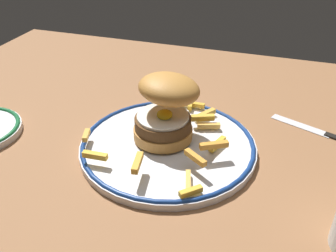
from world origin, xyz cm
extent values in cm
cube|color=brown|center=(0.00, 0.00, -2.00)|extent=(123.36, 86.10, 4.00)
cylinder|color=silver|center=(-2.40, -4.49, 0.60)|extent=(29.12, 29.12, 1.20)
torus|color=navy|center=(-2.40, -4.49, 1.20)|extent=(28.72, 28.72, 0.80)
cylinder|color=#BC7C36|center=(-3.62, -3.44, 2.50)|extent=(9.82, 9.82, 1.80)
cylinder|color=#52331A|center=(-3.62, -3.44, 4.36)|extent=(9.32, 9.32, 1.92)
cylinder|color=white|center=(-3.62, -3.44, 5.57)|extent=(8.52, 8.52, 0.50)
ellipsoid|color=yellow|center=(-3.18, -3.84, 6.24)|extent=(2.60, 2.60, 1.40)
ellipsoid|color=#BC7F39|center=(-3.17, -1.51, 9.74)|extent=(14.52, 14.51, 5.76)
cube|color=gold|center=(-2.04, 8.22, 1.99)|extent=(1.25, 3.28, 0.78)
cube|color=gold|center=(-1.69, 8.27, 2.02)|extent=(4.76, 0.86, 0.84)
cube|color=orange|center=(5.58, -6.34, 3.83)|extent=(4.34, 3.01, 0.89)
cube|color=gold|center=(4.49, -15.53, 2.01)|extent=(3.03, 2.95, 0.83)
cube|color=gold|center=(1.51, 5.20, 2.06)|extent=(3.24, 4.47, 0.92)
cube|color=gold|center=(5.59, -3.26, 2.03)|extent=(2.17, 4.23, 0.86)
cube|color=gold|center=(3.57, -13.54, 1.95)|extent=(1.87, 4.44, 0.70)
cube|color=gold|center=(-6.44, 2.20, 2.05)|extent=(1.73, 3.92, 0.89)
cube|color=gold|center=(-3.81, -14.14, 3.92)|extent=(1.64, 4.35, 0.93)
cube|color=gold|center=(-15.10, -8.63, 2.82)|extent=(1.67, 3.08, 0.81)
cube|color=gold|center=(1.73, 2.43, 3.01)|extent=(4.10, 2.41, 0.94)
cube|color=gold|center=(-11.06, -13.32, 2.94)|extent=(3.95, 1.12, 0.90)
cube|color=#E8AF4C|center=(3.01, 1.74, 2.02)|extent=(4.03, 2.04, 0.84)
cube|color=orange|center=(3.65, -10.16, 3.73)|extent=(3.92, 3.09, 0.85)
cube|color=silver|center=(18.42, 10.10, 0.20)|extent=(10.89, 5.71, 0.24)
camera|label=1|loc=(13.73, -53.60, 37.07)|focal=40.66mm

